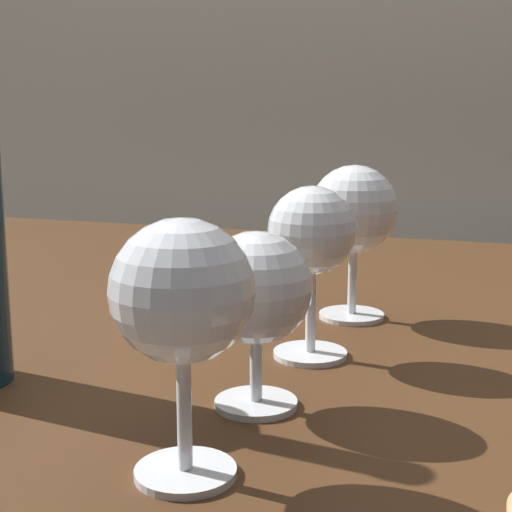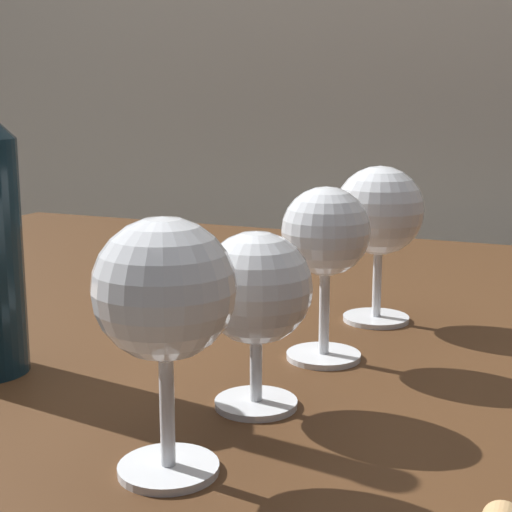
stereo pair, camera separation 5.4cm
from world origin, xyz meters
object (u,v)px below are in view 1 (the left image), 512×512
Objects in this scene: wine_glass_white at (312,235)px; wine_glass_cabernet at (354,213)px; wine_glass_pinot at (182,297)px; wine_glass_amber at (256,292)px.

wine_glass_white is 0.13m from wine_glass_cabernet.
wine_glass_pinot is 1.20× the size of wine_glass_amber.
wine_glass_cabernet reaches higher than wine_glass_white.
wine_glass_white is (0.02, 0.24, -0.00)m from wine_glass_pinot.
wine_glass_cabernet is (0.03, 0.37, -0.00)m from wine_glass_pinot.
wine_glass_cabernet reaches higher than wine_glass_pinot.
wine_glass_amber is at bearing 86.33° from wine_glass_pinot.
wine_glass_amber is (0.01, 0.11, -0.02)m from wine_glass_pinot.
wine_glass_cabernet is at bearing 85.25° from wine_glass_white.
wine_glass_amber is at bearing -94.85° from wine_glass_cabernet.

